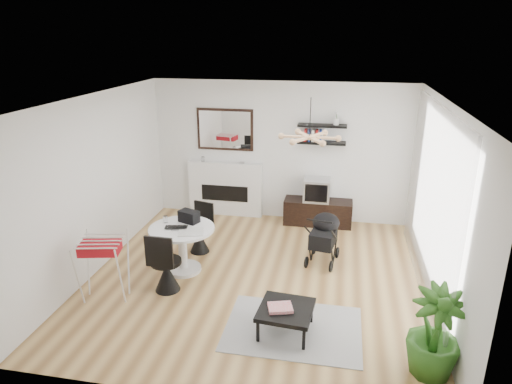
% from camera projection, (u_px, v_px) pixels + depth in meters
% --- Properties ---
extents(floor, '(5.00, 5.00, 0.00)m').
position_uv_depth(floor, '(257.00, 278.00, 6.97)').
color(floor, olive).
rests_on(floor, ground).
extents(ceiling, '(5.00, 5.00, 0.00)m').
position_uv_depth(ceiling, '(257.00, 99.00, 6.07)').
color(ceiling, white).
rests_on(ceiling, wall_back).
extents(wall_back, '(5.00, 0.00, 5.00)m').
position_uv_depth(wall_back, '(281.00, 152.00, 8.84)').
color(wall_back, white).
rests_on(wall_back, floor).
extents(wall_left, '(0.00, 5.00, 5.00)m').
position_uv_depth(wall_left, '(96.00, 184.00, 6.96)').
color(wall_left, white).
rests_on(wall_left, floor).
extents(wall_right, '(0.00, 5.00, 5.00)m').
position_uv_depth(wall_right, '(441.00, 206.00, 6.08)').
color(wall_right, white).
rests_on(wall_right, floor).
extents(sheer_curtain, '(0.04, 3.60, 2.60)m').
position_uv_depth(sheer_curtain, '(430.00, 201.00, 6.28)').
color(sheer_curtain, white).
rests_on(sheer_curtain, wall_right).
extents(fireplace, '(1.50, 0.17, 2.16)m').
position_uv_depth(fireplace, '(225.00, 182.00, 9.18)').
color(fireplace, white).
rests_on(fireplace, floor).
extents(shelf_lower, '(0.90, 0.25, 0.04)m').
position_uv_depth(shelf_lower, '(321.00, 143.00, 8.49)').
color(shelf_lower, black).
rests_on(shelf_lower, wall_back).
extents(shelf_upper, '(0.90, 0.25, 0.04)m').
position_uv_depth(shelf_upper, '(322.00, 126.00, 8.39)').
color(shelf_upper, black).
rests_on(shelf_upper, wall_back).
extents(pendant_lamp, '(0.90, 0.90, 0.10)m').
position_uv_depth(pendant_lamp, '(309.00, 137.00, 6.41)').
color(pendant_lamp, tan).
rests_on(pendant_lamp, ceiling).
extents(tv_console, '(1.30, 0.45, 0.49)m').
position_uv_depth(tv_console, '(318.00, 212.00, 8.85)').
color(tv_console, black).
rests_on(tv_console, floor).
extents(crt_tv, '(0.49, 0.43, 0.43)m').
position_uv_depth(crt_tv, '(317.00, 190.00, 8.70)').
color(crt_tv, '#B4B5B7').
rests_on(crt_tv, tv_console).
extents(dining_table, '(1.01, 1.01, 0.74)m').
position_uv_depth(dining_table, '(182.00, 242.00, 7.02)').
color(dining_table, white).
rests_on(dining_table, floor).
extents(laptop, '(0.38, 0.28, 0.03)m').
position_uv_depth(laptop, '(176.00, 229.00, 6.86)').
color(laptop, black).
rests_on(laptop, dining_table).
extents(black_bag, '(0.36, 0.29, 0.19)m').
position_uv_depth(black_bag, '(189.00, 216.00, 7.11)').
color(black_bag, black).
rests_on(black_bag, dining_table).
extents(newspaper, '(0.44, 0.39, 0.01)m').
position_uv_depth(newspaper, '(191.00, 232.00, 6.77)').
color(newspaper, white).
rests_on(newspaper, dining_table).
extents(drinking_glass, '(0.07, 0.07, 0.11)m').
position_uv_depth(drinking_glass, '(165.00, 219.00, 7.10)').
color(drinking_glass, white).
rests_on(drinking_glass, dining_table).
extents(chair_far, '(0.43, 0.44, 0.84)m').
position_uv_depth(chair_far, '(200.00, 237.00, 7.73)').
color(chair_far, black).
rests_on(chair_far, floor).
extents(chair_near, '(0.44, 0.45, 0.93)m').
position_uv_depth(chair_near, '(166.00, 272.00, 6.53)').
color(chair_near, black).
rests_on(chair_near, floor).
extents(drying_rack, '(0.71, 0.68, 0.91)m').
position_uv_depth(drying_rack, '(104.00, 268.00, 6.27)').
color(drying_rack, white).
rests_on(drying_rack, floor).
extents(stroller, '(0.55, 0.77, 0.89)m').
position_uv_depth(stroller, '(324.00, 239.00, 7.37)').
color(stroller, black).
rests_on(stroller, floor).
extents(rug, '(1.70, 1.23, 0.01)m').
position_uv_depth(rug, '(293.00, 328.00, 5.77)').
color(rug, '#989898').
rests_on(rug, floor).
extents(coffee_table, '(0.71, 0.71, 0.34)m').
position_uv_depth(coffee_table, '(286.00, 311.00, 5.61)').
color(coffee_table, black).
rests_on(coffee_table, rug).
extents(magazines, '(0.34, 0.30, 0.04)m').
position_uv_depth(magazines, '(280.00, 308.00, 5.57)').
color(magazines, '#DD3743').
rests_on(magazines, coffee_table).
extents(potted_plant, '(0.69, 0.69, 1.04)m').
position_uv_depth(potted_plant, '(435.00, 333.00, 4.85)').
color(potted_plant, '#2B601B').
rests_on(potted_plant, floor).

